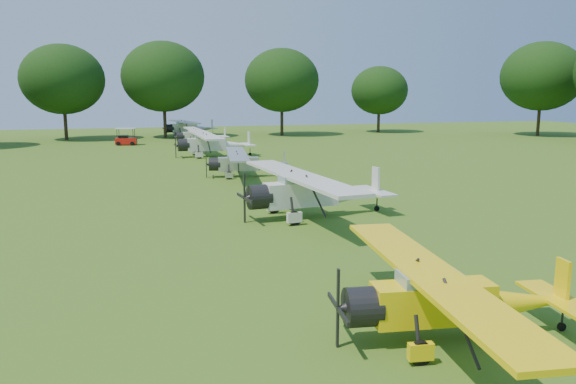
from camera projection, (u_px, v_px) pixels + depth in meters
name	position (u px, v px, depth m)	size (l,w,h in m)	color
ground	(321.00, 239.00, 23.63)	(160.00, 160.00, 0.00)	#325916
tree_belt	(402.00, 45.00, 23.38)	(137.36, 130.27, 14.52)	black
aircraft_2	(451.00, 295.00, 13.88)	(6.34, 10.07, 1.98)	yellow
aircraft_3	(311.00, 189.00, 27.65)	(7.57, 12.07, 2.37)	silver
aircraft_4	(245.00, 162.00, 40.88)	(6.15, 9.74, 1.91)	#BDBDC1
aircraft_5	(212.00, 142.00, 53.70)	(7.57, 12.02, 2.38)	silver
aircraft_6	(200.00, 135.00, 66.23)	(6.32, 10.05, 1.98)	silver
aircraft_7	(188.00, 126.00, 78.80)	(7.45, 11.80, 2.32)	#BDBDC1
golf_cart	(126.00, 139.00, 65.48)	(2.54, 1.83, 1.98)	red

